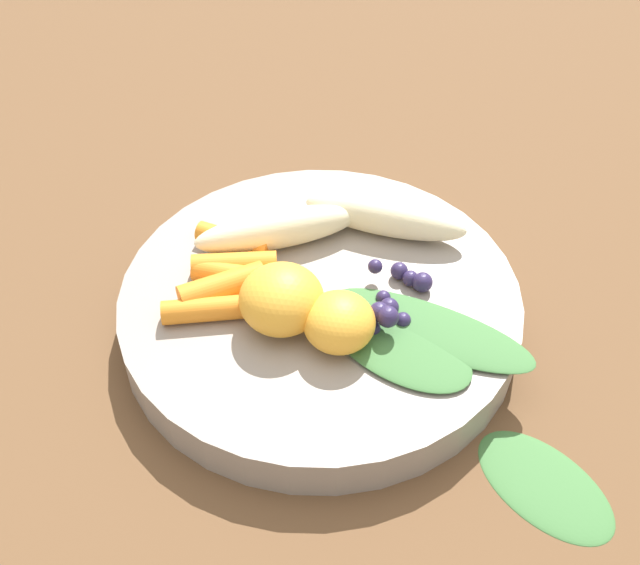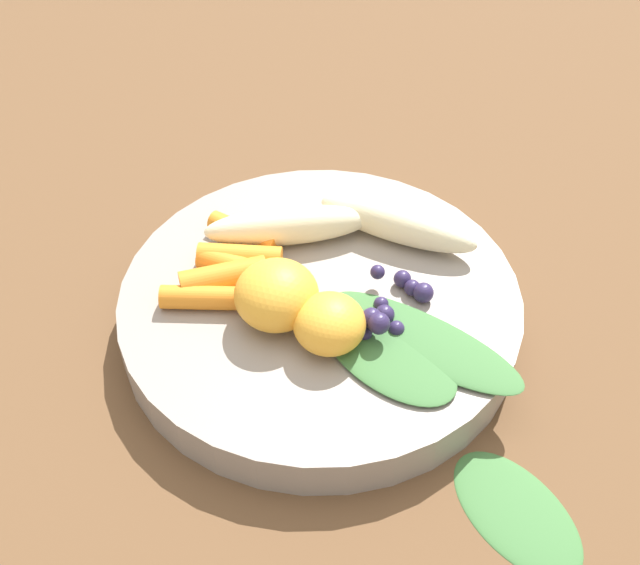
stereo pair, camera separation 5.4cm
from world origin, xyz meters
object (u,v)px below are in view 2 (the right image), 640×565
(bowl, at_px, (320,308))
(kale_leaf_stray, at_px, (517,510))
(orange_segment_near, at_px, (329,324))
(banana_peeled_right, at_px, (397,223))
(banana_peeled_left, at_px, (288,226))

(bowl, height_order, kale_leaf_stray, bowl)
(bowl, relative_size, orange_segment_near, 5.93)
(bowl, relative_size, banana_peeled_right, 2.30)
(banana_peeled_left, distance_m, banana_peeled_right, 0.08)
(bowl, xyz_separation_m, banana_peeled_left, (-0.06, -0.01, 0.03))
(bowl, bearing_deg, banana_peeled_left, -175.02)
(banana_peeled_right, xyz_separation_m, orange_segment_near, (0.08, -0.08, 0.00))
(kale_leaf_stray, bearing_deg, orange_segment_near, -167.21)
(banana_peeled_right, height_order, orange_segment_near, orange_segment_near)
(bowl, distance_m, banana_peeled_right, 0.08)
(orange_segment_near, xyz_separation_m, kale_leaf_stray, (0.13, 0.07, -0.05))
(kale_leaf_stray, bearing_deg, banana_peeled_left, -179.04)
(bowl, xyz_separation_m, banana_peeled_right, (-0.04, 0.07, 0.03))
(banana_peeled_right, bearing_deg, orange_segment_near, 88.53)
(banana_peeled_left, height_order, orange_segment_near, orange_segment_near)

